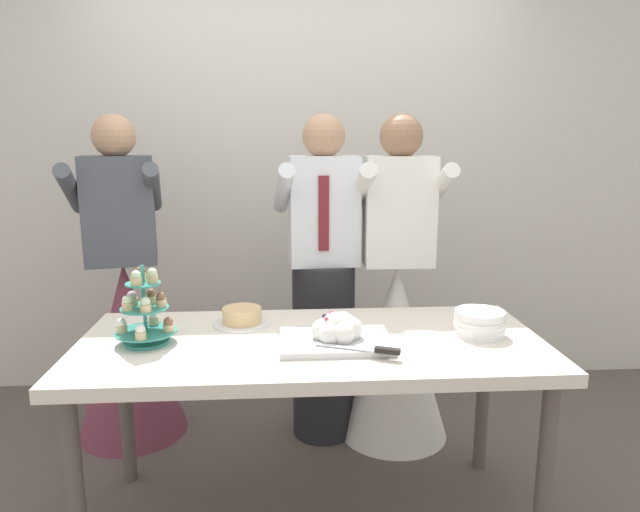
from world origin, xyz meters
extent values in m
cube|color=beige|center=(0.00, 1.45, 1.45)|extent=(5.20, 0.10, 2.90)
cube|color=silver|center=(0.00, 0.00, 0.75)|extent=(1.80, 0.80, 0.05)
cylinder|color=#564C47|center=(-0.82, -0.32, 0.36)|extent=(0.06, 0.06, 0.72)
cylinder|color=#564C47|center=(0.82, -0.32, 0.36)|extent=(0.06, 0.06, 0.72)
cylinder|color=#564C47|center=(-0.82, 0.32, 0.36)|extent=(0.06, 0.06, 0.72)
cylinder|color=#564C47|center=(0.82, 0.32, 0.36)|extent=(0.06, 0.06, 0.72)
cylinder|color=teal|center=(-0.63, 0.00, 0.78)|extent=(0.17, 0.17, 0.01)
cylinder|color=teal|center=(-0.63, 0.00, 0.93)|extent=(0.01, 0.01, 0.31)
cylinder|color=teal|center=(-0.63, 0.00, 0.82)|extent=(0.23, 0.23, 0.01)
cylinder|color=#D1B784|center=(-0.54, -0.01, 0.84)|extent=(0.04, 0.04, 0.03)
sphere|color=brown|center=(-0.54, -0.01, 0.86)|extent=(0.04, 0.04, 0.04)
cylinder|color=#D1B784|center=(-0.62, 0.09, 0.84)|extent=(0.04, 0.04, 0.03)
sphere|color=white|center=(-0.62, 0.09, 0.86)|extent=(0.04, 0.04, 0.04)
cylinder|color=#D1B784|center=(-0.72, -0.01, 0.84)|extent=(0.04, 0.04, 0.03)
sphere|color=white|center=(-0.72, -0.01, 0.86)|extent=(0.04, 0.04, 0.04)
cylinder|color=#D1B784|center=(-0.63, -0.09, 0.84)|extent=(0.04, 0.04, 0.03)
sphere|color=white|center=(-0.63, -0.09, 0.86)|extent=(0.04, 0.04, 0.04)
cylinder|color=teal|center=(-0.63, 0.00, 0.92)|extent=(0.18, 0.18, 0.01)
cylinder|color=#D1B784|center=(-0.57, 0.01, 0.93)|extent=(0.04, 0.04, 0.03)
sphere|color=brown|center=(-0.57, 0.01, 0.96)|extent=(0.04, 0.04, 0.04)
cylinder|color=#D1B784|center=(-0.62, 0.06, 0.93)|extent=(0.04, 0.04, 0.03)
sphere|color=brown|center=(-0.62, 0.06, 0.96)|extent=(0.04, 0.04, 0.04)
cylinder|color=#D1B784|center=(-0.68, 0.03, 0.93)|extent=(0.04, 0.04, 0.03)
sphere|color=#EAB7C6|center=(-0.68, 0.03, 0.96)|extent=(0.04, 0.04, 0.04)
cylinder|color=#D1B784|center=(-0.68, -0.03, 0.93)|extent=(0.04, 0.04, 0.03)
sphere|color=beige|center=(-0.68, -0.03, 0.96)|extent=(0.04, 0.04, 0.04)
cylinder|color=#D1B784|center=(-0.61, -0.06, 0.93)|extent=(0.04, 0.04, 0.03)
sphere|color=beige|center=(-0.61, -0.06, 0.96)|extent=(0.04, 0.04, 0.04)
cylinder|color=teal|center=(-0.63, 0.00, 1.01)|extent=(0.13, 0.13, 0.01)
cylinder|color=#D1B784|center=(-0.59, 0.00, 1.03)|extent=(0.04, 0.04, 0.03)
sphere|color=beige|center=(-0.59, 0.00, 1.05)|extent=(0.04, 0.04, 0.04)
cylinder|color=#D1B784|center=(-0.64, 0.03, 1.03)|extent=(0.04, 0.04, 0.03)
sphere|color=brown|center=(-0.64, 0.03, 1.05)|extent=(0.04, 0.04, 0.04)
cylinder|color=#D1B784|center=(-0.64, -0.04, 1.03)|extent=(0.04, 0.04, 0.03)
sphere|color=beige|center=(-0.64, -0.04, 1.05)|extent=(0.04, 0.04, 0.04)
cube|color=silver|center=(0.09, -0.06, 0.79)|extent=(0.42, 0.31, 0.02)
sphere|color=white|center=(0.14, -0.06, 0.83)|extent=(0.10, 0.10, 0.10)
sphere|color=white|center=(0.12, 0.00, 0.83)|extent=(0.10, 0.10, 0.10)
sphere|color=white|center=(0.07, -0.02, 0.82)|extent=(0.07, 0.07, 0.07)
sphere|color=white|center=(0.04, -0.06, 0.83)|extent=(0.09, 0.09, 0.09)
sphere|color=white|center=(0.06, -0.10, 0.83)|extent=(0.09, 0.09, 0.09)
sphere|color=white|center=(0.11, -0.10, 0.83)|extent=(0.09, 0.09, 0.09)
sphere|color=white|center=(0.09, -0.06, 0.84)|extent=(0.11, 0.11, 0.11)
sphere|color=#DB474C|center=(0.08, -0.06, 0.88)|extent=(0.02, 0.02, 0.02)
sphere|color=#DB474C|center=(0.05, -0.07, 0.88)|extent=(0.02, 0.02, 0.02)
sphere|color=#2D1938|center=(0.09, -0.06, 0.87)|extent=(0.02, 0.02, 0.02)
sphere|color=#2D1938|center=(0.09, -0.06, 0.88)|extent=(0.02, 0.02, 0.02)
sphere|color=#B21923|center=(0.07, -0.03, 0.89)|extent=(0.02, 0.02, 0.02)
sphere|color=#2D1938|center=(0.05, -0.03, 0.88)|extent=(0.02, 0.02, 0.02)
cube|color=silver|center=(0.12, -0.17, 0.80)|extent=(0.22, 0.11, 0.00)
cube|color=black|center=(0.26, -0.23, 0.81)|extent=(0.09, 0.06, 0.02)
cylinder|color=white|center=(0.67, 0.01, 0.78)|extent=(0.20, 0.20, 0.01)
cylinder|color=white|center=(0.67, 0.01, 0.79)|extent=(0.20, 0.20, 0.01)
cylinder|color=white|center=(0.67, 0.02, 0.80)|extent=(0.20, 0.20, 0.01)
cylinder|color=white|center=(0.67, 0.01, 0.81)|extent=(0.20, 0.20, 0.01)
cylinder|color=white|center=(0.67, 0.01, 0.82)|extent=(0.20, 0.20, 0.01)
cylinder|color=white|center=(0.67, 0.01, 0.84)|extent=(0.20, 0.20, 0.01)
cylinder|color=white|center=(0.67, 0.02, 0.85)|extent=(0.20, 0.20, 0.01)
cylinder|color=white|center=(0.67, 0.01, 0.86)|extent=(0.20, 0.20, 0.01)
cylinder|color=white|center=(0.67, 0.01, 0.87)|extent=(0.20, 0.20, 0.01)
cylinder|color=white|center=(-0.28, 0.20, 0.78)|extent=(0.24, 0.24, 0.01)
cylinder|color=#D6B27A|center=(-0.28, 0.20, 0.82)|extent=(0.16, 0.16, 0.06)
cylinder|color=#232328|center=(0.10, 0.70, 0.46)|extent=(0.32, 0.32, 0.92)
cube|color=white|center=(0.10, 0.70, 1.19)|extent=(0.35, 0.22, 0.54)
sphere|color=tan|center=(0.10, 0.70, 1.55)|extent=(0.21, 0.21, 0.21)
cylinder|color=white|center=(-0.10, 0.69, 1.30)|extent=(0.11, 0.49, 0.28)
cylinder|color=white|center=(0.28, 0.71, 1.30)|extent=(0.11, 0.49, 0.28)
cube|color=maroon|center=(0.09, 0.59, 1.19)|extent=(0.05, 0.02, 0.36)
cone|color=white|center=(0.47, 0.66, 0.46)|extent=(0.56, 0.56, 0.92)
cube|color=white|center=(0.47, 0.66, 1.19)|extent=(0.34, 0.21, 0.54)
sphere|color=#997054|center=(0.47, 0.66, 1.55)|extent=(0.21, 0.21, 0.21)
cylinder|color=white|center=(0.28, 0.66, 1.30)|extent=(0.08, 0.49, 0.28)
cylinder|color=white|center=(0.66, 0.66, 1.30)|extent=(0.08, 0.49, 0.28)
cone|color=brown|center=(-0.92, 0.77, 0.46)|extent=(0.56, 0.56, 0.92)
cube|color=#4C515B|center=(-0.92, 0.77, 1.19)|extent=(0.37, 0.26, 0.54)
sphere|color=tan|center=(-0.92, 0.77, 1.55)|extent=(0.21, 0.21, 0.21)
cylinder|color=#4C515B|center=(-1.13, 0.74, 1.30)|extent=(0.17, 0.49, 0.28)
cylinder|color=#4C515B|center=(-0.75, 0.81, 1.30)|extent=(0.17, 0.49, 0.28)
camera|label=1|loc=(-0.11, -2.10, 1.54)|focal=31.98mm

